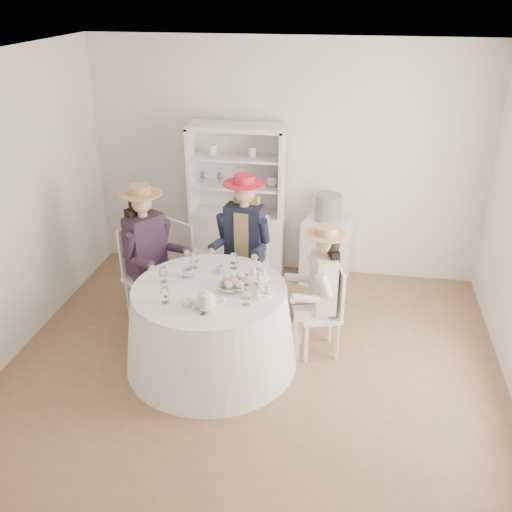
# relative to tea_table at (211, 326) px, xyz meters

# --- Properties ---
(ground) EXTENTS (4.50, 4.50, 0.00)m
(ground) POSITION_rel_tea_table_xyz_m (0.39, 0.06, -0.39)
(ground) COLOR brown
(ground) RESTS_ON ground
(ceiling) EXTENTS (4.50, 4.50, 0.00)m
(ceiling) POSITION_rel_tea_table_xyz_m (0.39, 0.06, 2.31)
(ceiling) COLOR white
(ceiling) RESTS_ON wall_back
(wall_back) EXTENTS (4.50, 0.00, 4.50)m
(wall_back) POSITION_rel_tea_table_xyz_m (0.39, 2.06, 0.96)
(wall_back) COLOR white
(wall_back) RESTS_ON ground
(wall_front) EXTENTS (4.50, 0.00, 4.50)m
(wall_front) POSITION_rel_tea_table_xyz_m (0.39, -1.94, 0.96)
(wall_front) COLOR white
(wall_front) RESTS_ON ground
(wall_left) EXTENTS (0.00, 4.50, 4.50)m
(wall_left) POSITION_rel_tea_table_xyz_m (-1.86, 0.06, 0.96)
(wall_left) COLOR white
(wall_left) RESTS_ON ground
(tea_table) EXTENTS (1.57, 1.57, 0.79)m
(tea_table) POSITION_rel_tea_table_xyz_m (0.00, 0.00, 0.00)
(tea_table) COLOR white
(tea_table) RESTS_ON ground
(hutch) EXTENTS (1.17, 0.67, 1.80)m
(hutch) POSITION_rel_tea_table_xyz_m (-0.12, 1.82, 0.25)
(hutch) COLOR silver
(hutch) RESTS_ON ground
(side_table) EXTENTS (0.58, 0.58, 0.76)m
(side_table) POSITION_rel_tea_table_xyz_m (0.92, 1.81, -0.01)
(side_table) COLOR silver
(side_table) RESTS_ON ground
(hatbox) EXTENTS (0.37, 0.37, 0.30)m
(hatbox) POSITION_rel_tea_table_xyz_m (0.92, 1.81, 0.52)
(hatbox) COLOR black
(hatbox) RESTS_ON side_table
(guest_left) EXTENTS (0.63, 0.58, 1.46)m
(guest_left) POSITION_rel_tea_table_xyz_m (-0.79, 0.63, 0.43)
(guest_left) COLOR silver
(guest_left) RESTS_ON ground
(guest_mid) EXTENTS (0.55, 0.57, 1.49)m
(guest_mid) POSITION_rel_tea_table_xyz_m (0.11, 1.01, 0.45)
(guest_mid) COLOR silver
(guest_mid) RESTS_ON ground
(guest_right) EXTENTS (0.53, 0.49, 1.29)m
(guest_right) POSITION_rel_tea_table_xyz_m (0.95, 0.33, 0.34)
(guest_right) COLOR silver
(guest_right) RESTS_ON ground
(spare_chair) EXTENTS (0.52, 0.52, 0.92)m
(spare_chair) POSITION_rel_tea_table_xyz_m (-0.54, 1.18, 0.11)
(spare_chair) COLOR silver
(spare_chair) RESTS_ON ground
(teacup_a) EXTENTS (0.12, 0.12, 0.07)m
(teacup_a) POSITION_rel_tea_table_xyz_m (-0.24, 0.16, 0.43)
(teacup_a) COLOR white
(teacup_a) RESTS_ON tea_table
(teacup_b) EXTENTS (0.07, 0.07, 0.06)m
(teacup_b) POSITION_rel_tea_table_xyz_m (0.03, 0.30, 0.43)
(teacup_b) COLOR white
(teacup_b) RESTS_ON tea_table
(teacup_c) EXTENTS (0.10, 0.10, 0.07)m
(teacup_c) POSITION_rel_tea_table_xyz_m (0.28, 0.14, 0.43)
(teacup_c) COLOR white
(teacup_c) RESTS_ON tea_table
(flower_bowl) EXTENTS (0.26, 0.26, 0.05)m
(flower_bowl) POSITION_rel_tea_table_xyz_m (0.20, -0.01, 0.42)
(flower_bowl) COLOR white
(flower_bowl) RESTS_ON tea_table
(flower_arrangement) EXTENTS (0.20, 0.19, 0.07)m
(flower_arrangement) POSITION_rel_tea_table_xyz_m (0.22, 0.01, 0.49)
(flower_arrangement) COLOR pink
(flower_arrangement) RESTS_ON tea_table
(table_teapot) EXTENTS (0.25, 0.18, 0.19)m
(table_teapot) POSITION_rel_tea_table_xyz_m (0.07, -0.36, 0.47)
(table_teapot) COLOR white
(table_teapot) RESTS_ON tea_table
(sandwich_plate) EXTENTS (0.27, 0.27, 0.06)m
(sandwich_plate) POSITION_rel_tea_table_xyz_m (-0.05, -0.33, 0.41)
(sandwich_plate) COLOR white
(sandwich_plate) RESTS_ON tea_table
(cupcake_stand) EXTENTS (0.24, 0.24, 0.23)m
(cupcake_stand) POSITION_rel_tea_table_xyz_m (0.44, -0.03, 0.48)
(cupcake_stand) COLOR white
(cupcake_stand) RESTS_ON tea_table
(stemware_set) EXTENTS (0.91, 0.91, 0.15)m
(stemware_set) POSITION_rel_tea_table_xyz_m (0.00, -0.00, 0.47)
(stemware_set) COLOR white
(stemware_set) RESTS_ON tea_table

